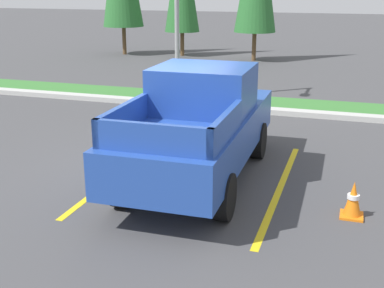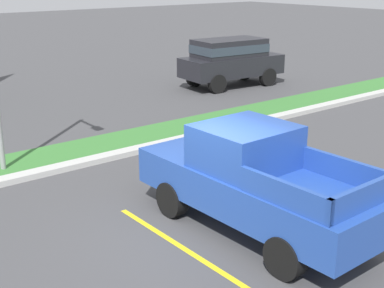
# 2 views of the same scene
# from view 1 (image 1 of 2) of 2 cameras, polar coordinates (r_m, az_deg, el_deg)

# --- Properties ---
(ground_plane) EXTENTS (120.00, 120.00, 0.00)m
(ground_plane) POSITION_cam_1_polar(r_m,az_deg,el_deg) (10.36, -3.29, -2.37)
(ground_plane) COLOR #424244
(parking_line_near) EXTENTS (0.12, 4.80, 0.01)m
(parking_line_near) POSITION_cam_1_polar(r_m,az_deg,el_deg) (10.16, -7.64, -2.87)
(parking_line_near) COLOR yellow
(parking_line_near) RESTS_ON ground
(parking_line_far) EXTENTS (0.12, 4.80, 0.01)m
(parking_line_far) POSITION_cam_1_polar(r_m,az_deg,el_deg) (9.32, 9.92, -4.91)
(parking_line_far) COLOR yellow
(parking_line_far) RESTS_ON ground
(curb_strip) EXTENTS (56.00, 0.40, 0.15)m
(curb_strip) POSITION_cam_1_polar(r_m,az_deg,el_deg) (14.91, 3.67, 4.15)
(curb_strip) COLOR #B2B2AD
(curb_strip) RESTS_ON ground
(grass_median) EXTENTS (56.00, 1.80, 0.06)m
(grass_median) POSITION_cam_1_polar(r_m,az_deg,el_deg) (15.96, 4.65, 4.85)
(grass_median) COLOR #387533
(grass_median) RESTS_ON ground
(pickup_truck_main) EXTENTS (2.05, 5.26, 2.10)m
(pickup_truck_main) POSITION_cam_1_polar(r_m,az_deg,el_deg) (9.35, 0.86, 2.14)
(pickup_truck_main) COLOR black
(pickup_truck_main) RESTS_ON ground
(traffic_cone) EXTENTS (0.36, 0.36, 0.60)m
(traffic_cone) POSITION_cam_1_polar(r_m,az_deg,el_deg) (8.38, 17.74, -6.04)
(traffic_cone) COLOR orange
(traffic_cone) RESTS_ON ground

